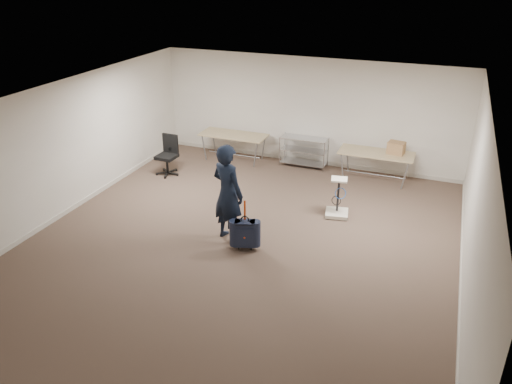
% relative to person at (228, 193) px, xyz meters
% --- Properties ---
extents(ground, '(9.00, 9.00, 0.00)m').
position_rel_person_xyz_m(ground, '(0.29, -0.03, -0.98)').
color(ground, '#423328').
rests_on(ground, ground).
extents(room_shell, '(8.00, 9.00, 9.00)m').
position_rel_person_xyz_m(room_shell, '(0.29, 1.35, -0.93)').
color(room_shell, beige).
rests_on(room_shell, ground).
extents(folding_table_left, '(1.80, 0.75, 0.73)m').
position_rel_person_xyz_m(folding_table_left, '(-1.61, 3.92, -0.30)').
color(folding_table_left, tan).
rests_on(folding_table_left, ground).
extents(folding_table_right, '(1.80, 0.75, 0.73)m').
position_rel_person_xyz_m(folding_table_right, '(2.19, 3.92, -0.30)').
color(folding_table_right, tan).
rests_on(folding_table_right, ground).
extents(wire_shelf, '(1.22, 0.47, 0.80)m').
position_rel_person_xyz_m(wire_shelf, '(0.29, 4.17, -0.54)').
color(wire_shelf, '#BABBC1').
rests_on(wire_shelf, ground).
extents(person, '(0.84, 0.70, 1.96)m').
position_rel_person_xyz_m(person, '(0.00, 0.00, 0.00)').
color(person, black).
rests_on(person, ground).
extents(suitcase, '(0.42, 0.32, 1.03)m').
position_rel_person_xyz_m(suitcase, '(0.46, -0.28, -0.63)').
color(suitcase, black).
rests_on(suitcase, ground).
extents(office_chair, '(0.61, 0.61, 1.01)m').
position_rel_person_xyz_m(office_chair, '(-2.78, 2.41, -0.68)').
color(office_chair, black).
rests_on(office_chair, ground).
extents(equipment_cart, '(0.55, 0.55, 0.87)m').
position_rel_person_xyz_m(equipment_cart, '(1.76, 1.71, -0.75)').
color(equipment_cart, silver).
rests_on(equipment_cart, ground).
extents(cardboard_box, '(0.43, 0.35, 0.29)m').
position_rel_person_xyz_m(cardboard_box, '(2.63, 4.01, -0.10)').
color(cardboard_box, brown).
rests_on(cardboard_box, folding_table_right).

